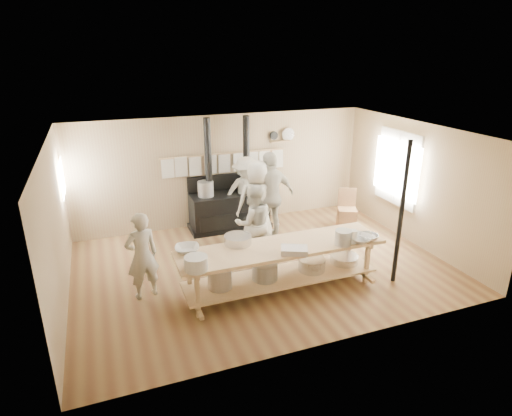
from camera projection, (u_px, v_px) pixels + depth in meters
The scene contains 24 objects.
ground at pixel (262, 266), 8.34m from camera, with size 7.00×7.00×0.00m, color brown.
room_shell at pixel (262, 187), 7.77m from camera, with size 7.00×7.00×7.00m.
window_right at pixel (398, 168), 9.49m from camera, with size 0.09×1.50×1.65m.
left_opening at pixel (62, 178), 8.40m from camera, with size 0.00×0.90×0.90m.
stove at pixel (229, 206), 10.01m from camera, with size 1.90×0.75×2.60m.
towel_rail at pixel (225, 161), 9.91m from camera, with size 3.00×0.04×0.47m.
back_wall_shelf at pixel (282, 137), 10.26m from camera, with size 0.63×0.14×0.32m.
prep_table at pixel (281, 263), 7.37m from camera, with size 3.60×0.90×0.85m.
support_post at pixel (401, 214), 7.38m from camera, with size 0.08×0.08×2.60m, color black.
cook_far_left at pixel (142, 256), 7.09m from camera, with size 0.56×0.36×1.52m, color #BBB8A6.
cook_left at pixel (254, 223), 8.35m from camera, with size 0.76×0.60×1.57m, color #BBB8A6.
cook_center at pixel (257, 201), 9.20m from camera, with size 0.88×0.57×1.80m, color #BBB8A6.
cook_right at pixel (271, 197), 9.25m from camera, with size 1.15×0.48×1.97m, color #BBB8A6.
cook_by_window at pixel (246, 193), 9.87m from camera, with size 1.11×0.64×1.71m, color #BBB8A6.
chair at pixel (347, 216), 10.16m from camera, with size 0.56×0.56×0.90m.
bowl_white_a at pixel (187, 249), 7.02m from camera, with size 0.40×0.40×0.10m, color silver.
bowl_steel_a at pixel (195, 265), 6.50m from camera, with size 0.34×0.34×0.11m, color silver.
bowl_white_b at pixel (360, 239), 7.39m from camera, with size 0.43×0.43×0.10m, color silver.
bowl_steel_b at pixel (369, 237), 7.45m from camera, with size 0.33×0.33×0.10m, color silver.
roasting_pan at pixel (294, 250), 6.98m from camera, with size 0.43×0.29×0.10m, color #B2B2B7.
mixing_bowl_large at pixel (238, 240), 7.30m from camera, with size 0.47×0.47×0.15m, color silver.
bucket_galv at pixel (343, 238), 7.25m from camera, with size 0.28×0.28×0.26m, color gray.
deep_bowl_enamel at pixel (196, 263), 6.41m from camera, with size 0.36×0.36×0.22m, color silver.
pitcher at pixel (353, 237), 7.32m from camera, with size 0.15×0.15×0.23m, color silver.
Camera 1 is at (-2.73, -6.90, 3.98)m, focal length 30.00 mm.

